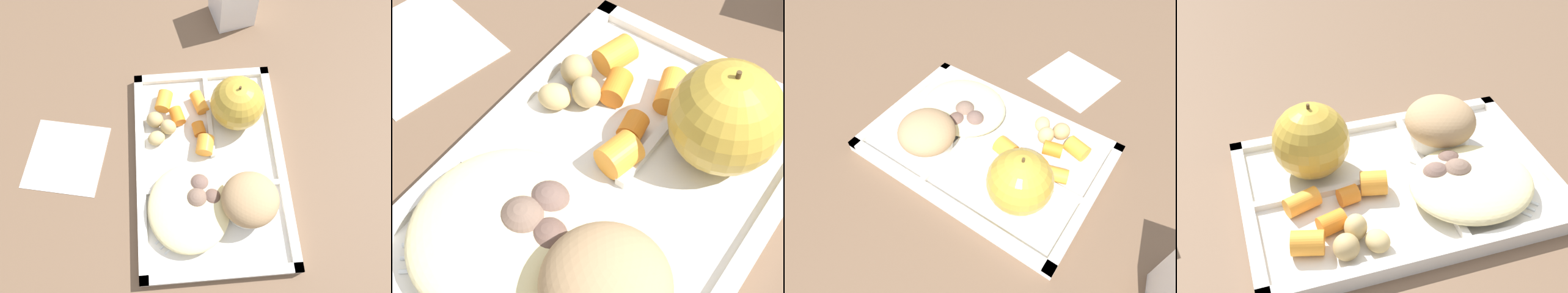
% 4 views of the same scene
% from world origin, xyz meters
% --- Properties ---
extents(ground, '(6.00, 6.00, 0.00)m').
position_xyz_m(ground, '(0.00, 0.00, 0.00)').
color(ground, brown).
extents(lunch_tray, '(0.35, 0.23, 0.02)m').
position_xyz_m(lunch_tray, '(-0.00, 0.00, 0.01)').
color(lunch_tray, silver).
rests_on(lunch_tray, ground).
extents(green_apple, '(0.09, 0.09, 0.09)m').
position_xyz_m(green_apple, '(-0.09, 0.05, 0.05)').
color(green_apple, '#B79333').
rests_on(green_apple, lunch_tray).
extents(bran_muffin, '(0.08, 0.08, 0.06)m').
position_xyz_m(bran_muffin, '(0.07, 0.05, 0.04)').
color(bran_muffin, silver).
rests_on(bran_muffin, lunch_tray).
extents(carrot_slice_back, '(0.03, 0.03, 0.02)m').
position_xyz_m(carrot_slice_back, '(-0.09, -0.05, 0.02)').
color(carrot_slice_back, orange).
rests_on(carrot_slice_back, lunch_tray).
extents(carrot_slice_center, '(0.02, 0.02, 0.02)m').
position_xyz_m(carrot_slice_center, '(-0.06, -0.01, 0.02)').
color(carrot_slice_center, orange).
rests_on(carrot_slice_center, lunch_tray).
extents(carrot_slice_small, '(0.04, 0.03, 0.03)m').
position_xyz_m(carrot_slice_small, '(-0.12, -0.07, 0.02)').
color(carrot_slice_small, orange).
rests_on(carrot_slice_small, lunch_tray).
extents(carrot_slice_edge, '(0.03, 0.03, 0.03)m').
position_xyz_m(carrot_slice_edge, '(-0.03, -0.01, 0.02)').
color(carrot_slice_edge, orange).
rests_on(carrot_slice_edge, lunch_tray).
extents(carrot_slice_diagonal, '(0.04, 0.03, 0.02)m').
position_xyz_m(carrot_slice_diagonal, '(-0.11, -0.01, 0.02)').
color(carrot_slice_diagonal, orange).
rests_on(carrot_slice_diagonal, lunch_tray).
extents(potato_chunk_browned, '(0.03, 0.03, 0.02)m').
position_xyz_m(potato_chunk_browned, '(-0.05, -0.08, 0.02)').
color(potato_chunk_browned, tan).
rests_on(potato_chunk_browned, lunch_tray).
extents(potato_chunk_small, '(0.03, 0.03, 0.03)m').
position_xyz_m(potato_chunk_small, '(-0.08, -0.08, 0.02)').
color(potato_chunk_small, tan).
rests_on(potato_chunk_small, lunch_tray).
extents(potato_chunk_golden, '(0.03, 0.03, 0.03)m').
position_xyz_m(potato_chunk_golden, '(-0.07, -0.06, 0.02)').
color(potato_chunk_golden, tan).
rests_on(potato_chunk_golden, lunch_tray).
extents(egg_noodle_pile, '(0.14, 0.12, 0.03)m').
position_xyz_m(egg_noodle_pile, '(0.07, -0.04, 0.03)').
color(egg_noodle_pile, beige).
rests_on(egg_noodle_pile, lunch_tray).
extents(meatball_front, '(0.03, 0.03, 0.03)m').
position_xyz_m(meatball_front, '(0.06, -0.01, 0.03)').
color(meatball_front, brown).
rests_on(meatball_front, lunch_tray).
extents(meatball_center, '(0.03, 0.03, 0.03)m').
position_xyz_m(meatball_center, '(0.04, -0.02, 0.03)').
color(meatball_center, brown).
rests_on(meatball_center, lunch_tray).
extents(meatball_side, '(0.03, 0.03, 0.03)m').
position_xyz_m(meatball_side, '(0.07, -0.03, 0.03)').
color(meatball_side, '#755B4C').
rests_on(meatball_side, lunch_tray).
extents(meatball_back, '(0.04, 0.04, 0.04)m').
position_xyz_m(meatball_back, '(0.06, -0.03, 0.03)').
color(meatball_back, '#755B4C').
rests_on(meatball_back, lunch_tray).
extents(plastic_fork, '(0.11, 0.13, 0.00)m').
position_xyz_m(plastic_fork, '(0.08, -0.04, 0.01)').
color(plastic_fork, silver).
rests_on(plastic_fork, lunch_tray).
extents(paper_napkin, '(0.15, 0.15, 0.00)m').
position_xyz_m(paper_napkin, '(-0.04, -0.23, 0.00)').
color(paper_napkin, white).
rests_on(paper_napkin, ground).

